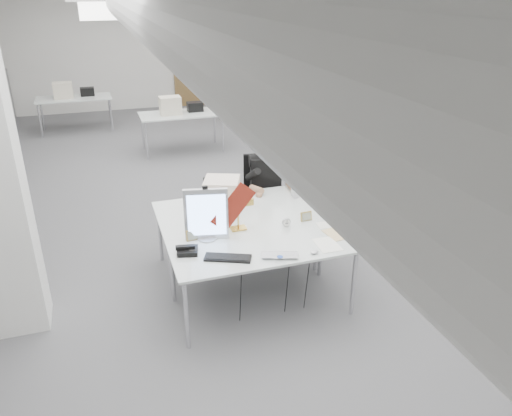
{
  "coord_description": "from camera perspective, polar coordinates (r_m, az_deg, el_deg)",
  "views": [
    {
      "loc": [
        -1.39,
        -6.58,
        3.1
      ],
      "look_at": [
        0.11,
        -2.0,
        0.91
      ],
      "focal_mm": 35.0,
      "sensor_mm": 36.0,
      "label": 1
    }
  ],
  "objects": [
    {
      "name": "mouse",
      "position": [
        4.75,
        6.7,
        -5.05
      ],
      "size": [
        0.1,
        0.08,
        0.03
      ],
      "primitive_type": "ellipsoid",
      "rotation": [
        0.0,
        0.0,
        -0.43
      ],
      "color": "#B9B8BE",
      "rests_on": "desk_main"
    },
    {
      "name": "laptop",
      "position": [
        4.64,
        2.76,
        -5.76
      ],
      "size": [
        0.4,
        0.32,
        0.03
      ],
      "primitive_type": "imported",
      "rotation": [
        0.0,
        0.0,
        -0.32
      ],
      "color": "#BABBBF",
      "rests_on": "desk_main"
    },
    {
      "name": "picture_frame_left",
      "position": [
        4.99,
        -7.21,
        -3.07
      ],
      "size": [
        0.15,
        0.05,
        0.11
      ],
      "primitive_type": "cube",
      "rotation": [
        -0.21,
        0.0,
        0.09
      ],
      "color": "#AD8D4A",
      "rests_on": "desk_main"
    },
    {
      "name": "office_chair",
      "position": [
        6.52,
        1.0,
        1.04
      ],
      "size": [
        0.58,
        0.58,
        1.01
      ],
      "primitive_type": null,
      "rotation": [
        0.0,
        0.0,
        -0.19
      ],
      "color": "black",
      "rests_on": "room_shell"
    },
    {
      "name": "paper_stack_a",
      "position": [
        4.93,
        8.15,
        -4.17
      ],
      "size": [
        0.22,
        0.31,
        0.01
      ],
      "primitive_type": "cube",
      "rotation": [
        0.0,
        0.0,
        -0.03
      ],
      "color": "white",
      "rests_on": "desk_main"
    },
    {
      "name": "desk_clock",
      "position": [
        5.23,
        3.49,
        -1.62
      ],
      "size": [
        0.09,
        0.04,
        0.09
      ],
      "primitive_type": "cylinder",
      "rotation": [
        1.57,
        0.0,
        0.11
      ],
      "color": "#A2A3A6",
      "rests_on": "desk_main"
    },
    {
      "name": "room_shell",
      "position": [
        7.01,
        -6.12,
        12.77
      ],
      "size": [
        10.04,
        14.04,
        3.24
      ],
      "color": "#4F4F51",
      "rests_on": "ground"
    },
    {
      "name": "desk_phone",
      "position": [
        4.77,
        -7.83,
        -4.88
      ],
      "size": [
        0.23,
        0.21,
        0.05
      ],
      "primitive_type": "cube",
      "rotation": [
        0.0,
        0.0,
        -0.24
      ],
      "color": "black",
      "rests_on": "desk_main"
    },
    {
      "name": "bg_desk_a",
      "position": [
        9.99,
        -8.55,
        10.57
      ],
      "size": [
        1.6,
        0.8,
        0.02
      ],
      "primitive_type": "cube",
      "color": "silver",
      "rests_on": "room_shell"
    },
    {
      "name": "desk_second",
      "position": [
        5.68,
        -2.28,
        -0.06
      ],
      "size": [
        1.8,
        0.9,
        0.02
      ],
      "primitive_type": "cube",
      "color": "silver",
      "rests_on": "room_shell"
    },
    {
      "name": "seated_person",
      "position": [
        6.33,
        1.17,
        4.14
      ],
      "size": [
        0.58,
        0.67,
        0.89
      ],
      "primitive_type": null,
      "rotation": [
        0.0,
        0.0,
        -0.19
      ],
      "color": "black",
      "rests_on": "office_chair"
    },
    {
      "name": "picture_frame_right",
      "position": [
        5.37,
        5.75,
        -0.94
      ],
      "size": [
        0.13,
        0.04,
        0.1
      ],
      "primitive_type": "cube",
      "rotation": [
        -0.21,
        0.0,
        0.07
      ],
      "color": "tan",
      "rests_on": "desk_main"
    },
    {
      "name": "filing_cabinet",
      "position": [
        13.63,
        -27.2,
        11.28
      ],
      "size": [
        0.45,
        0.55,
        1.2
      ],
      "primitive_type": "cube",
      "color": "gray",
      "rests_on": "room_shell"
    },
    {
      "name": "pennant",
      "position": [
        4.91,
        -2.63,
        0.09
      ],
      "size": [
        0.48,
        0.03,
        0.51
      ],
      "primitive_type": "cube",
      "rotation": [
        0.0,
        -0.87,
        0.03
      ],
      "color": "maroon",
      "rests_on": "monitor"
    },
    {
      "name": "desk_main",
      "position": [
        4.91,
        0.62,
        -4.2
      ],
      "size": [
        1.8,
        0.9,
        0.02
      ],
      "primitive_type": "cube",
      "color": "silver",
      "rests_on": "room_shell"
    },
    {
      "name": "keyboard",
      "position": [
        4.65,
        -3.24,
        -5.71
      ],
      "size": [
        0.46,
        0.31,
        0.02
      ],
      "primitive_type": "cube",
      "rotation": [
        0.0,
        0.0,
        -0.41
      ],
      "color": "black",
      "rests_on": "desk_main"
    },
    {
      "name": "architect_lamp",
      "position": [
        5.61,
        5.6,
        4.19
      ],
      "size": [
        0.3,
        0.66,
        0.83
      ],
      "primitive_type": null,
      "rotation": [
        0.0,
        0.0,
        -0.13
      ],
      "color": "silver",
      "rests_on": "desk_second"
    },
    {
      "name": "beige_monitor",
      "position": [
        5.58,
        -3.9,
        1.58
      ],
      "size": [
        0.48,
        0.47,
        0.36
      ],
      "primitive_type": "cube",
      "rotation": [
        0.0,
        0.0,
        -0.37
      ],
      "color": "beige",
      "rests_on": "desk_second"
    },
    {
      "name": "monitor",
      "position": [
        4.91,
        -5.72,
        -0.72
      ],
      "size": [
        0.43,
        0.14,
        0.54
      ],
      "primitive_type": "cube",
      "rotation": [
        0.0,
        0.0,
        -0.22
      ],
      "color": "#B1B1B6",
      "rests_on": "desk_main"
    },
    {
      "name": "paper_stack_c",
      "position": [
        5.32,
        8.2,
        -1.91
      ],
      "size": [
        0.24,
        0.17,
        0.01
      ],
      "primitive_type": "cube",
      "rotation": [
        0.0,
        0.0,
        -0.09
      ],
      "color": "white",
      "rests_on": "desk_main"
    },
    {
      "name": "bg_desk_b",
      "position": [
        12.02,
        -20.09,
        11.73
      ],
      "size": [
        1.6,
        0.8,
        0.02
      ],
      "primitive_type": "cube",
      "color": "silver",
      "rests_on": "room_shell"
    },
    {
      "name": "bankers_lamp",
      "position": [
        5.11,
        -2.06,
        -0.64
      ],
      "size": [
        0.32,
        0.14,
        0.36
      ],
      "primitive_type": null,
      "rotation": [
        0.0,
        0.0,
        0.05
      ],
      "color": "gold",
      "rests_on": "desk_main"
    },
    {
      "name": "paper_stack_b",
      "position": [
        5.14,
        9.16,
        -2.95
      ],
      "size": [
        0.22,
        0.29,
        0.01
      ],
      "primitive_type": "cube",
      "rotation": [
        0.0,
        0.0,
        0.12
      ],
      "color": "#DBBD83",
      "rests_on": "desk_main"
    }
  ]
}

